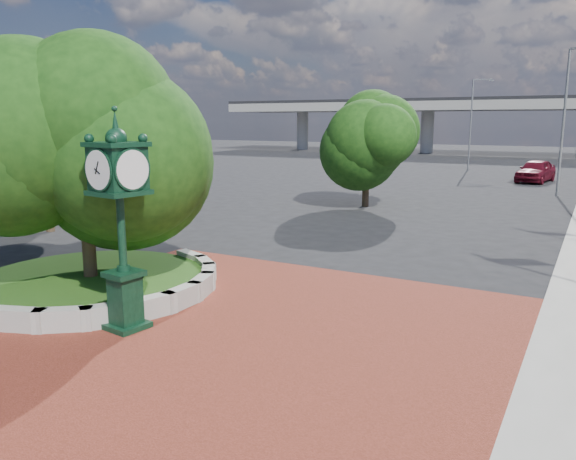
# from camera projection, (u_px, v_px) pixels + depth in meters

# --- Properties ---
(ground) EXTENTS (200.00, 200.00, 0.00)m
(ground) POSITION_uv_depth(u_px,v_px,m) (243.00, 320.00, 13.08)
(ground) COLOR black
(ground) RESTS_ON ground
(plaza) EXTENTS (12.00, 12.00, 0.04)m
(plaza) POSITION_uv_depth(u_px,v_px,m) (218.00, 333.00, 12.22)
(plaza) COLOR maroon
(plaza) RESTS_ON ground
(planter_wall) EXTENTS (2.96, 6.77, 0.54)m
(planter_wall) POSITION_uv_depth(u_px,v_px,m) (155.00, 292.00, 14.32)
(planter_wall) COLOR #9E9B93
(planter_wall) RESTS_ON ground
(grass_bed) EXTENTS (6.10, 6.10, 0.40)m
(grass_bed) POSITION_uv_depth(u_px,v_px,m) (91.00, 282.00, 15.42)
(grass_bed) COLOR #1B4112
(grass_bed) RESTS_ON ground
(overpass) EXTENTS (90.00, 12.00, 7.50)m
(overpass) POSITION_uv_depth(u_px,v_px,m) (543.00, 105.00, 71.99)
(overpass) COLOR #9E9B93
(overpass) RESTS_ON ground
(tree_planter) EXTENTS (5.20, 5.20, 6.33)m
(tree_planter) POSITION_uv_depth(u_px,v_px,m) (82.00, 154.00, 14.74)
(tree_planter) COLOR #38281C
(tree_planter) RESTS_ON ground
(tree_northwest) EXTENTS (5.60, 5.60, 6.93)m
(tree_northwest) POSITION_uv_depth(u_px,v_px,m) (42.00, 132.00, 22.77)
(tree_northwest) COLOR #38281C
(tree_northwest) RESTS_ON ground
(tree_street) EXTENTS (4.40, 4.40, 5.45)m
(tree_street) POSITION_uv_depth(u_px,v_px,m) (367.00, 146.00, 29.81)
(tree_street) COLOR #38281C
(tree_street) RESTS_ON ground
(post_clock) EXTENTS (1.11, 1.11, 4.80)m
(post_clock) POSITION_uv_depth(u_px,v_px,m) (120.00, 213.00, 11.98)
(post_clock) COLOR black
(post_clock) RESTS_ON ground
(parked_car) EXTENTS (2.79, 5.28, 1.71)m
(parked_car) POSITION_uv_depth(u_px,v_px,m) (536.00, 171.00, 42.21)
(parked_car) COLOR #5D0D1C
(parked_car) RESTS_ON ground
(street_lamp_near) EXTENTS (1.95, 0.55, 8.76)m
(street_lamp_near) POSITION_uv_depth(u_px,v_px,m) (568.00, 111.00, 33.39)
(street_lamp_near) COLOR slate
(street_lamp_near) RESTS_ON ground
(street_lamp_far) EXTENTS (1.85, 0.53, 8.30)m
(street_lamp_far) POSITION_uv_depth(u_px,v_px,m) (473.00, 117.00, 52.00)
(street_lamp_far) COLOR slate
(street_lamp_far) RESTS_ON ground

